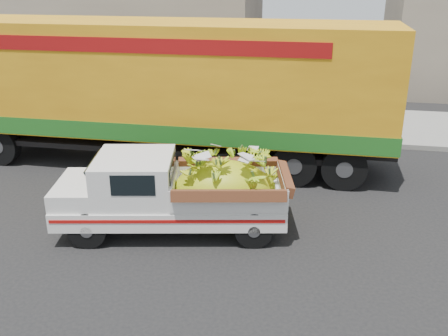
# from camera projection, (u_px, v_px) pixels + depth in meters

# --- Properties ---
(ground) EXTENTS (100.00, 100.00, 0.00)m
(ground) POSITION_uv_depth(u_px,v_px,m) (112.00, 231.00, 10.23)
(ground) COLOR black
(ground) RESTS_ON ground
(curb) EXTENTS (60.00, 0.25, 0.15)m
(curb) POSITION_uv_depth(u_px,v_px,m) (190.00, 133.00, 16.18)
(curb) COLOR gray
(curb) RESTS_ON ground
(sidewalk) EXTENTS (60.00, 4.00, 0.14)m
(sidewalk) POSITION_uv_depth(u_px,v_px,m) (205.00, 116.00, 18.10)
(sidewalk) COLOR gray
(sidewalk) RESTS_ON ground
(building_left) EXTENTS (18.00, 6.00, 5.00)m
(building_left) POSITION_uv_depth(u_px,v_px,m) (69.00, 27.00, 23.99)
(building_left) COLOR gray
(building_left) RESTS_ON ground
(pickup_truck) EXTENTS (4.76, 2.48, 1.59)m
(pickup_truck) POSITION_uv_depth(u_px,v_px,m) (189.00, 191.00, 10.00)
(pickup_truck) COLOR black
(pickup_truck) RESTS_ON ground
(semi_trailer) EXTENTS (12.00, 2.53, 3.80)m
(semi_trailer) POSITION_uv_depth(u_px,v_px,m) (167.00, 87.00, 13.18)
(semi_trailer) COLOR black
(semi_trailer) RESTS_ON ground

